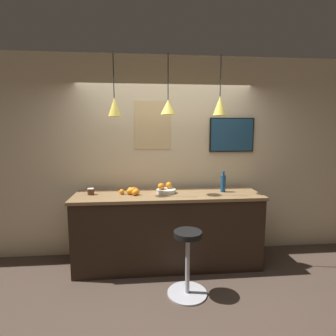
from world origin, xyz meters
TOP-DOWN VIEW (x-y plane):
  - ground_plane at (0.00, 0.00)m, footprint 14.00×14.00m
  - back_wall at (0.00, 1.04)m, footprint 8.00×0.06m
  - service_counter at (0.00, 0.60)m, footprint 2.50×0.67m
  - bar_stool at (0.16, -0.09)m, footprint 0.45×0.45m
  - fruit_bowl at (-0.03, 0.65)m, footprint 0.26×0.26m
  - orange_pile at (-0.49, 0.63)m, footprint 0.27×0.26m
  - juice_bottle at (0.77, 0.65)m, footprint 0.07×0.07m
  - spread_jar at (-1.02, 0.65)m, footprint 0.09×0.09m
  - pendant_lamp_left at (-0.68, 0.59)m, footprint 0.16×0.16m
  - pendant_lamp_middle at (0.00, 0.59)m, footprint 0.19×0.19m
  - pendant_lamp_right at (0.68, 0.59)m, footprint 0.18×0.18m
  - mounted_tv at (0.99, 0.99)m, footprint 0.66×0.04m
  - wall_poster at (-0.18, 1.01)m, footprint 0.52×0.01m

SIDE VIEW (x-z plane):
  - ground_plane at x=0.00m, z-range 0.00..0.00m
  - bar_stool at x=0.16m, z-range 0.06..0.80m
  - service_counter at x=0.00m, z-range 0.00..1.01m
  - orange_pile at x=-0.49m, z-range 1.00..1.08m
  - spread_jar at x=-1.02m, z-range 1.00..1.09m
  - fruit_bowl at x=-0.03m, z-range 0.99..1.13m
  - juice_bottle at x=0.77m, z-range 0.98..1.27m
  - back_wall at x=0.00m, z-range 0.00..2.90m
  - mounted_tv at x=0.99m, z-range 1.53..2.03m
  - wall_poster at x=-0.18m, z-range 1.58..2.27m
  - pendant_lamp_left at x=-0.68m, z-range 1.75..2.53m
  - pendant_lamp_middle at x=0.00m, z-range 1.77..2.52m
  - pendant_lamp_right at x=0.68m, z-range 1.78..2.55m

